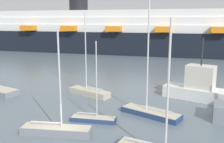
# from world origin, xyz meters

# --- Properties ---
(ground_plane) EXTENTS (600.00, 600.00, 0.00)m
(ground_plane) POSITION_xyz_m (0.00, 0.00, 0.00)
(ground_plane) COLOR slate
(sailboat_2) EXTENTS (5.70, 2.97, 9.92)m
(sailboat_2) POSITION_xyz_m (-2.32, 10.61, 0.49)
(sailboat_2) COLOR #BCB29E
(sailboat_2) RESTS_ON ground_plane
(sailboat_4) EXTENTS (4.19, 1.70, 7.18)m
(sailboat_4) POSITION_xyz_m (1.45, 3.43, 0.33)
(sailboat_4) COLOR navy
(sailboat_4) RESTS_ON ground_plane
(sailboat_5) EXTENTS (6.05, 3.36, 11.28)m
(sailboat_5) POSITION_xyz_m (5.97, 6.54, 0.49)
(sailboat_5) COLOR navy
(sailboat_5) RESTS_ON ground_plane
(sailboat_6) EXTENTS (5.75, 2.43, 8.14)m
(sailboat_6) POSITION_xyz_m (-0.21, -0.02, 0.45)
(sailboat_6) COLOR gray
(sailboat_6) RESTS_ON ground_plane
(fishing_boat_1) EXTENTS (9.12, 4.54, 7.01)m
(fishing_boat_1) POSITION_xyz_m (10.48, 13.31, 1.34)
(fishing_boat_1) COLOR white
(fishing_boat_1) RESTS_ON ground_plane
(cruise_ship) EXTENTS (106.30, 21.64, 16.79)m
(cruise_ship) POSITION_xyz_m (-5.60, 52.31, 5.31)
(cruise_ship) COLOR black
(cruise_ship) RESTS_ON ground_plane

